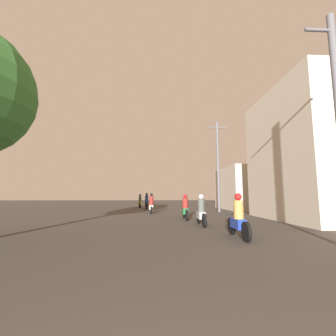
# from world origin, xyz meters

# --- Properties ---
(motorcycle_blue) EXTENTS (0.60, 1.95, 1.47)m
(motorcycle_blue) POSITION_xyz_m (2.39, 7.46, 0.59)
(motorcycle_blue) COLOR black
(motorcycle_blue) RESTS_ON ground_plane
(motorcycle_silver) EXTENTS (0.60, 1.95, 1.45)m
(motorcycle_silver) POSITION_xyz_m (1.77, 10.58, 0.59)
(motorcycle_silver) COLOR black
(motorcycle_silver) RESTS_ON ground_plane
(motorcycle_green) EXTENTS (0.60, 1.99, 1.46)m
(motorcycle_green) POSITION_xyz_m (1.35, 13.15, 0.59)
(motorcycle_green) COLOR black
(motorcycle_green) RESTS_ON ground_plane
(motorcycle_white) EXTENTS (0.60, 1.86, 1.55)m
(motorcycle_white) POSITION_xyz_m (-0.73, 17.77, 0.62)
(motorcycle_white) COLOR black
(motorcycle_white) RESTS_ON ground_plane
(motorcycle_black) EXTENTS (0.60, 1.99, 1.60)m
(motorcycle_black) POSITION_xyz_m (-1.31, 22.62, 0.64)
(motorcycle_black) COLOR black
(motorcycle_black) RESTS_ON ground_plane
(motorcycle_yellow) EXTENTS (0.60, 1.97, 1.50)m
(motorcycle_yellow) POSITION_xyz_m (-2.14, 25.09, 0.61)
(motorcycle_yellow) COLOR black
(motorcycle_yellow) RESTS_ON ground_plane
(building_right_near) EXTENTS (5.51, 6.97, 7.53)m
(building_right_near) POSITION_xyz_m (9.00, 12.31, 3.76)
(building_right_near) COLOR beige
(building_right_near) RESTS_ON ground_plane
(building_right_far) EXTENTS (5.08, 6.95, 4.09)m
(building_right_far) POSITION_xyz_m (8.93, 22.20, 2.04)
(building_right_far) COLOR beige
(building_right_far) RESTS_ON ground_plane
(utility_pole_far) EXTENTS (1.60, 0.20, 7.69)m
(utility_pole_far) POSITION_xyz_m (4.86, 18.54, 4.01)
(utility_pole_far) COLOR slate
(utility_pole_far) RESTS_ON ground_plane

